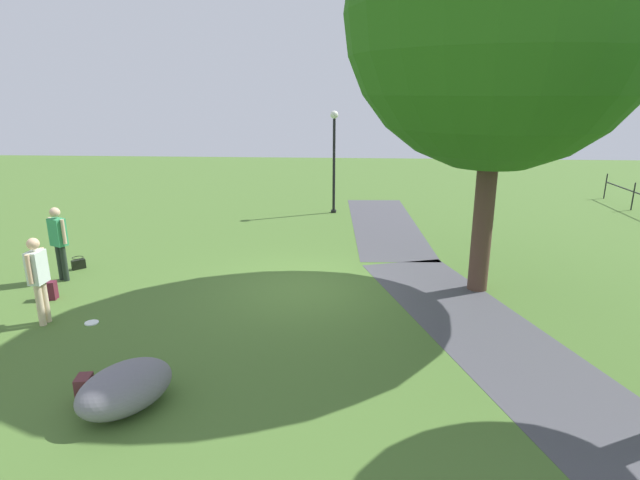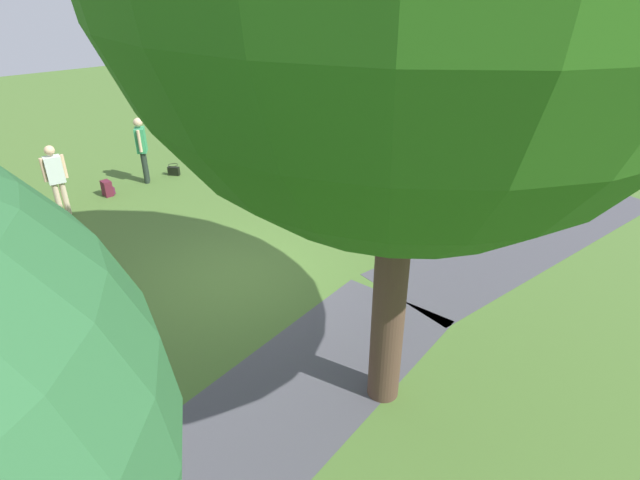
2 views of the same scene
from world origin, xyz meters
name	(u,v)px [view 1 (image 1 of 2)]	position (x,y,z in m)	size (l,w,h in m)	color
ground_plane	(309,289)	(0.00, 0.00, 0.00)	(48.00, 48.00, 0.00)	#486B2C
footpath_segment_near	(384,224)	(-6.01, 2.04, 0.00)	(8.10, 2.56, 0.01)	#47464C
footpath_segment_mid	(481,328)	(1.81, 3.44, 0.00)	(8.27, 4.40, 0.01)	#47464C
large_shade_tree	(502,13)	(-0.25, 3.82, 5.79)	(6.22, 6.22, 8.91)	#50382A
lamp_post	(334,151)	(-7.67, 0.26, 2.26)	(0.28, 0.28, 3.68)	black
lawn_boulder	(125,388)	(4.73, -2.16, 0.33)	(1.68, 1.54, 0.67)	slate
woman_with_handbag	(59,238)	(-0.18, -5.85, 1.03)	(0.37, 0.48, 1.77)	#222E24
passerby_on_path	(38,275)	(2.13, -4.93, 1.00)	(0.52, 0.25, 1.72)	beige
handbag_on_grass	(79,264)	(-0.96, -5.92, 0.14)	(0.38, 0.38, 0.31)	black
backpack_by_boulder	(86,389)	(4.59, -2.82, 0.19)	(0.31, 0.30, 0.40)	#5A292D
spare_backpack_on_lawn	(50,290)	(0.96, -5.52, 0.19)	(0.29, 0.31, 0.40)	#591C2A
frisbee_on_grass	(92,323)	(2.08, -4.04, 0.01)	(0.26, 0.26, 0.02)	white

